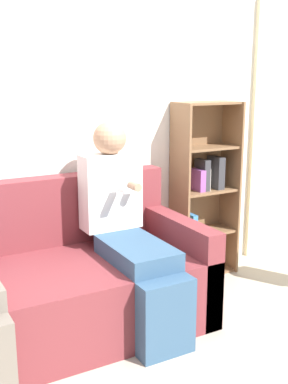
# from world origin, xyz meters

# --- Properties ---
(ground_plane) EXTENTS (14.00, 14.00, 0.00)m
(ground_plane) POSITION_xyz_m (0.00, 0.00, 0.00)
(ground_plane) COLOR #B2A893
(back_wall) EXTENTS (10.00, 0.06, 2.55)m
(back_wall) POSITION_xyz_m (0.00, 1.02, 1.27)
(back_wall) COLOR silver
(back_wall) RESTS_ON ground_plane
(curtain_panel) EXTENTS (0.69, 0.04, 2.12)m
(curtain_panel) POSITION_xyz_m (2.10, 0.97, 1.06)
(curtain_panel) COLOR beige
(curtain_panel) RESTS_ON ground_plane
(couch) EXTENTS (1.87, 0.89, 0.89)m
(couch) POSITION_xyz_m (-0.15, 0.54, 0.29)
(couch) COLOR maroon
(couch) RESTS_ON ground_plane
(adult_seated) EXTENTS (0.38, 0.86, 1.25)m
(adult_seated) POSITION_xyz_m (0.34, 0.45, 0.64)
(adult_seated) COLOR #335170
(adult_seated) RESTS_ON ground_plane
(bookshelf) EXTENTS (0.49, 0.27, 1.34)m
(bookshelf) POSITION_xyz_m (1.19, 0.88, 0.62)
(bookshelf) COLOR brown
(bookshelf) RESTS_ON ground_plane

